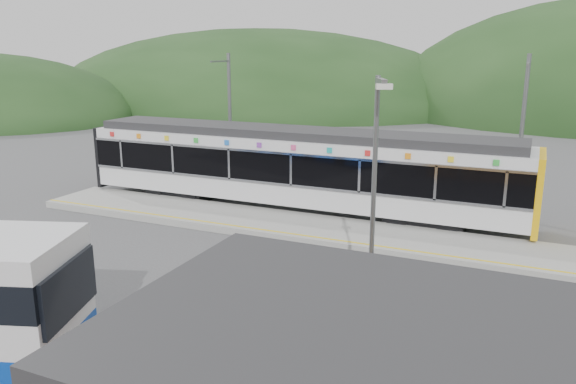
% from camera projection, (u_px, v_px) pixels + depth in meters
% --- Properties ---
extents(ground, '(120.00, 120.00, 0.00)m').
position_uv_depth(ground, '(285.00, 261.00, 19.53)').
color(ground, '#4C4C4F').
rests_on(ground, ground).
extents(hills, '(146.00, 149.00, 26.00)m').
position_uv_depth(hills, '(486.00, 239.00, 21.78)').
color(hills, '#1E3D19').
rests_on(hills, ground).
extents(platform, '(26.00, 3.20, 0.30)m').
position_uv_depth(platform, '(319.00, 230.00, 22.42)').
color(platform, '#9E9E99').
rests_on(platform, ground).
extents(yellow_line, '(26.00, 0.10, 0.01)m').
position_uv_depth(yellow_line, '(307.00, 236.00, 21.23)').
color(yellow_line, yellow).
rests_on(yellow_line, platform).
extents(train, '(20.44, 3.01, 3.74)m').
position_uv_depth(train, '(295.00, 166.00, 25.22)').
color(train, black).
rests_on(train, ground).
extents(catenary_mast_west, '(0.18, 1.80, 7.00)m').
position_uv_depth(catenary_mast_west, '(230.00, 120.00, 28.98)').
color(catenary_mast_west, slate).
rests_on(catenary_mast_west, ground).
extents(catenary_mast_east, '(0.18, 1.80, 7.00)m').
position_uv_depth(catenary_mast_east, '(521.00, 136.00, 23.47)').
color(catenary_mast_east, slate).
rests_on(catenary_mast_east, ground).
extents(lamp_post, '(0.54, 1.20, 6.56)m').
position_uv_depth(lamp_post, '(372.00, 188.00, 13.44)').
color(lamp_post, slate).
rests_on(lamp_post, ground).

